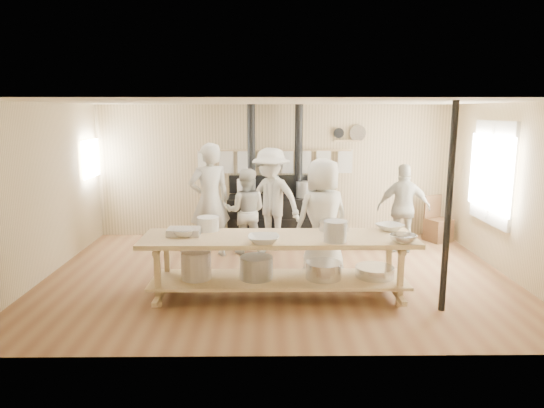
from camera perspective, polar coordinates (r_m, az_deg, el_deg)
name	(u,v)px	position (r m, az deg, el deg)	size (l,w,h in m)	color
ground	(277,275)	(7.51, 0.62, -8.36)	(7.00, 7.00, 0.00)	brown
room_shell	(277,170)	(7.14, 0.65, 4.04)	(7.00, 7.00, 7.00)	tan
window_right	(493,173)	(8.56, 24.51, 3.37)	(0.09, 1.50, 1.65)	beige
left_opening	(91,159)	(9.71, -20.53, 5.03)	(0.00, 0.90, 0.90)	white
stove	(275,213)	(9.41, 0.31, -1.09)	(1.90, 0.75, 2.60)	black
towel_rail	(275,159)	(9.53, 0.33, 5.34)	(3.00, 0.04, 0.47)	tan
back_wall_shelf	(350,136)	(9.67, 9.13, 7.96)	(0.63, 0.14, 0.32)	tan
prep_table	(278,260)	(6.49, 0.72, -6.64)	(3.60, 0.90, 0.85)	tan
support_post	(448,209)	(6.26, 20.04, -0.60)	(0.08, 0.08, 2.60)	black
cook_far_left	(210,201)	(8.28, -7.35, 0.39)	(0.71, 0.47, 1.96)	beige
cook_left	(246,211)	(8.46, -3.09, -0.87)	(0.73, 0.57, 1.50)	beige
cook_center	(322,218)	(7.27, 5.94, -1.68)	(0.88, 0.57, 1.80)	beige
cook_right	(404,208)	(8.86, 15.22, -0.49)	(0.92, 0.38, 1.57)	beige
cook_by_window	(271,199)	(8.68, -0.12, 0.56)	(1.19, 0.68, 1.84)	beige
chair	(438,228)	(9.89, 18.92, -2.67)	(0.54, 0.54, 0.87)	#4F341F
bowl_white_a	(264,239)	(6.07, -1.00, -4.17)	(0.40, 0.40, 0.10)	white
bowl_steel_a	(184,233)	(6.48, -10.26, -3.37)	(0.30, 0.30, 0.09)	silver
bowl_white_b	(390,227)	(6.92, 13.69, -2.64)	(0.35, 0.35, 0.09)	white
bowl_steel_b	(403,239)	(6.30, 15.16, -3.96)	(0.33, 0.33, 0.10)	silver
roasting_pan	(184,232)	(6.55, -10.30, -3.22)	(0.43, 0.29, 0.10)	#B2B2B7
mixing_bowl_large	(334,225)	(6.76, 7.26, -2.52)	(0.41, 0.41, 0.13)	silver
bucket_galv	(335,231)	(6.16, 7.44, -3.21)	(0.29, 0.29, 0.27)	gray
deep_bowl_enamel	(208,224)	(6.74, -7.53, -2.32)	(0.30, 0.30, 0.19)	white
pitcher	(335,233)	(6.11, 7.37, -3.44)	(0.16, 0.16, 0.25)	white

